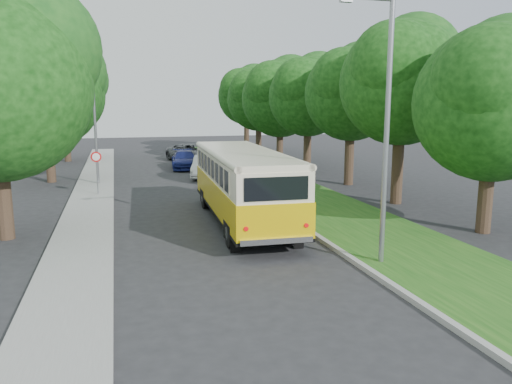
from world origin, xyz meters
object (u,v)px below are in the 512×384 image
object	(u,v)px
car_grey	(190,153)
lamppost_near	(384,124)
lamppost_far	(93,117)
car_white	(206,167)
vintage_bus	(243,187)
car_silver	(231,177)
car_blue	(185,160)

from	to	relation	value
car_grey	lamppost_near	bearing A→B (deg)	-105.38
lamppost_near	lamppost_far	bearing A→B (deg)	115.71
lamppost_far	car_white	size ratio (longest dim) A/B	1.70
lamppost_near	vintage_bus	bearing A→B (deg)	112.34
lamppost_near	car_silver	bearing A→B (deg)	94.53
lamppost_far	car_white	xyz separation A→B (m)	(7.02, 1.44, -3.39)
lamppost_far	car_blue	bearing A→B (deg)	45.35
car_silver	car_grey	distance (m)	14.37
car_blue	car_grey	bearing A→B (deg)	82.12
car_white	car_grey	size ratio (longest dim) A/B	0.82
vintage_bus	car_white	size ratio (longest dim) A/B	2.38
lamppost_near	car_grey	size ratio (longest dim) A/B	1.48
car_blue	car_grey	size ratio (longest dim) A/B	0.88
car_silver	car_blue	bearing A→B (deg)	89.13
car_white	vintage_bus	bearing A→B (deg)	-77.63
lamppost_far	vintage_bus	world-z (taller)	lamppost_far
vintage_bus	car_grey	bearing A→B (deg)	89.67
vintage_bus	car_silver	xyz separation A→B (m)	(1.46, 8.73, -0.87)
lamppost_far	car_silver	bearing A→B (deg)	-23.04
lamppost_far	car_silver	distance (m)	9.04
car_white	car_blue	bearing A→B (deg)	114.52
lamppost_near	car_grey	distance (m)	29.85
vintage_bus	car_silver	distance (m)	8.90
car_silver	lamppost_far	bearing A→B (deg)	147.59
lamppost_far	car_grey	bearing A→B (deg)	56.39
lamppost_far	car_blue	xyz separation A→B (m)	(6.26, 6.34, -3.43)
lamppost_far	car_white	distance (m)	7.93
lamppost_near	car_silver	size ratio (longest dim) A/B	1.99
car_white	lamppost_far	bearing A→B (deg)	-152.71
vintage_bus	car_blue	distance (m)	18.37
lamppost_near	car_white	xyz separation A→B (m)	(-1.88, 19.94, -3.64)
vintage_bus	car_grey	world-z (taller)	vintage_bus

